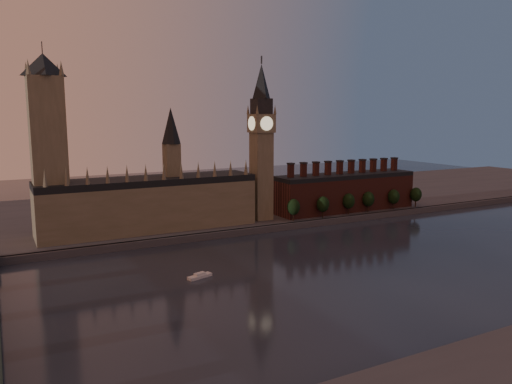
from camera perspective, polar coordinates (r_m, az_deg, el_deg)
ground at (r=243.62m, az=11.06°, el=-8.93°), size 900.00×900.00×0.00m
north_bank at (r=393.30m, az=-5.42°, el=-1.70°), size 900.00×182.00×4.00m
palace_of_westminster at (r=310.27m, az=-12.01°, el=-1.01°), size 130.00×30.30×74.00m
victoria_tower at (r=296.14m, az=-22.68°, el=5.34°), size 24.00×24.00×108.00m
big_ben at (r=329.93m, az=0.62°, el=5.91°), size 15.00×15.00×107.00m
chimney_block at (r=372.31m, az=10.12°, el=0.07°), size 110.00×25.00×37.00m
embankment_tree_0 at (r=329.59m, az=4.31°, el=-1.71°), size 8.60×8.60×14.88m
embankment_tree_1 at (r=341.73m, az=7.66°, el=-1.39°), size 8.60×8.60×14.88m
embankment_tree_2 at (r=357.00m, az=10.55°, el=-1.02°), size 8.60×8.60×14.88m
embankment_tree_3 at (r=367.88m, az=12.72°, el=-0.80°), size 8.60×8.60×14.88m
embankment_tree_4 at (r=383.45m, az=15.46°, el=-0.52°), size 8.60×8.60×14.88m
embankment_tree_5 at (r=398.47m, az=17.81°, el=-0.28°), size 8.60×8.60×14.88m
river_boat at (r=231.83m, az=-6.44°, el=-9.50°), size 12.41×6.51×2.39m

